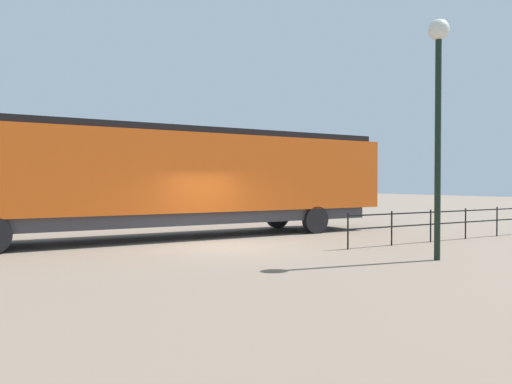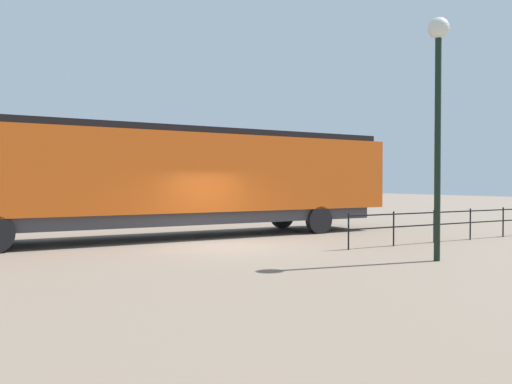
{
  "view_description": "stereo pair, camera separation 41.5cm",
  "coord_description": "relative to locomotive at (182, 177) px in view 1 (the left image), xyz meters",
  "views": [
    {
      "loc": [
        14.07,
        -7.09,
        2.05
      ],
      "look_at": [
        1.22,
        0.42,
        1.76
      ],
      "focal_mm": 34.63,
      "sensor_mm": 36.0,
      "label": 1
    },
    {
      "loc": [
        14.27,
        -6.73,
        2.05
      ],
      "look_at": [
        1.22,
        0.42,
        1.76
      ],
      "focal_mm": 34.63,
      "sensor_mm": 36.0,
      "label": 2
    }
  ],
  "objects": [
    {
      "name": "lamp_post",
      "position": [
        8.52,
        3.78,
        2.28
      ],
      "size": [
        0.54,
        0.54,
        6.33
      ],
      "color": "black",
      "rests_on": "ground_plane"
    },
    {
      "name": "platform_fence",
      "position": [
        5.75,
        7.74,
        -1.55
      ],
      "size": [
        0.05,
        9.3,
        1.12
      ],
      "color": "black",
      "rests_on": "ground_plane"
    },
    {
      "name": "ground_plane",
      "position": [
        3.26,
        0.18,
        -2.28
      ],
      "size": [
        120.0,
        120.0,
        0.0
      ],
      "primitive_type": "plane",
      "color": "#756656"
    },
    {
      "name": "locomotive",
      "position": [
        0.0,
        0.0,
        0.0
      ],
      "size": [
        3.12,
        18.0,
        4.04
      ],
      "color": "#D15114",
      "rests_on": "ground_plane"
    }
  ]
}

